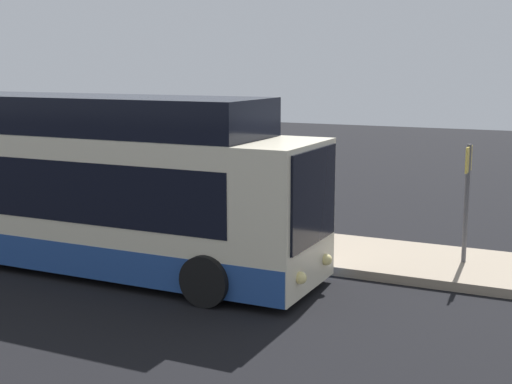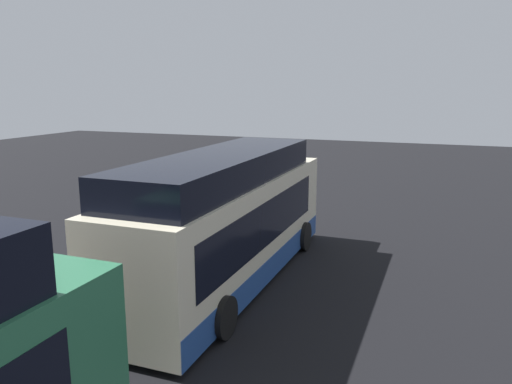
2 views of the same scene
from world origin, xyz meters
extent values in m
plane|color=black|center=(0.00, 0.00, 0.00)|extent=(80.00, 80.00, 0.00)
cube|color=gray|center=(0.00, 3.09, 0.10)|extent=(20.00, 2.98, 0.20)
cube|color=beige|center=(-0.73, -0.05, 1.62)|extent=(10.41, 2.54, 2.88)
cube|color=#23478C|center=(-0.73, -0.05, 0.53)|extent=(10.35, 2.56, 0.70)
cube|color=black|center=(-0.99, -0.05, 1.96)|extent=(8.53, 2.57, 1.27)
cube|color=black|center=(4.49, -0.05, 2.04)|extent=(0.06, 2.23, 1.84)
sphere|color=#F9E58C|center=(4.51, 0.65, 0.63)|extent=(0.24, 0.24, 0.24)
sphere|color=#F9E58C|center=(4.51, -0.75, 0.63)|extent=(0.24, 0.24, 0.24)
cylinder|color=black|center=(2.81, 1.22, 0.50)|extent=(1.00, 0.30, 1.00)
cylinder|color=black|center=(2.81, -1.32, 0.50)|extent=(1.00, 0.30, 1.00)
cylinder|color=black|center=(-3.96, 1.22, 0.50)|extent=(1.00, 0.30, 1.00)
cube|color=black|center=(-1.15, -0.05, 3.46)|extent=(8.85, 2.34, 0.81)
cylinder|color=gray|center=(3.00, 2.24, 0.56)|extent=(0.38, 0.38, 0.72)
cylinder|color=#CC6B8C|center=(3.00, 2.24, 1.23)|extent=(0.54, 0.54, 0.63)
sphere|color=tan|center=(3.00, 2.24, 1.66)|extent=(0.23, 0.23, 0.23)
cube|color=#334C7F|center=(2.89, 1.95, 0.97)|extent=(0.31, 0.23, 0.24)
cylinder|color=gray|center=(-0.52, 2.11, 0.57)|extent=(0.39, 0.39, 0.74)
cylinder|color=silver|center=(-0.52, 2.11, 1.26)|extent=(0.56, 0.56, 0.65)
sphere|color=tan|center=(-0.52, 2.11, 1.71)|extent=(0.24, 0.24, 0.24)
cube|color=maroon|center=(-0.28, 2.29, 0.99)|extent=(0.28, 0.31, 0.24)
cube|color=maroon|center=(-1.05, 2.44, 0.50)|extent=(0.47, 0.27, 0.61)
cylinder|color=black|center=(-1.05, 2.44, 0.93)|extent=(0.02, 0.02, 0.24)
cylinder|color=#4C4C51|center=(6.81, 3.26, 1.52)|extent=(0.10, 0.10, 2.64)
cube|color=#E5C64C|center=(6.81, 3.26, 2.51)|extent=(0.04, 0.64, 0.56)
cylinder|color=#3F3F44|center=(-0.10, 3.83, 0.52)|extent=(0.44, 0.44, 0.65)
camera|label=1|loc=(9.28, -12.61, 4.52)|focal=50.00mm
camera|label=2|loc=(-13.53, -5.80, 5.65)|focal=35.00mm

